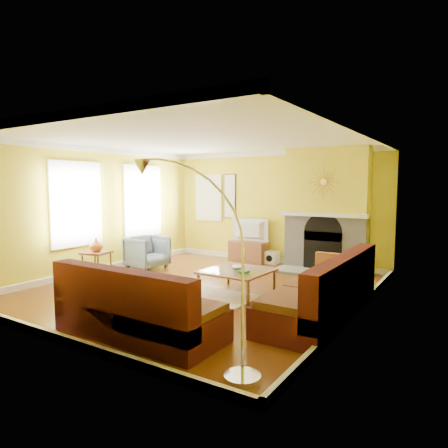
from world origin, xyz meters
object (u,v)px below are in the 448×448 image
Objects in this scene: side_table at (97,265)px; media_console at (248,252)px; coffee_table at (237,281)px; sectional_sofa at (234,282)px; armchair at (147,252)px; arc_lamp at (193,265)px.

media_console is at bearing 60.61° from side_table.
media_console reaches higher than coffee_table.
sectional_sofa is 4.73× the size of armchair.
coffee_table is at bearing 9.70° from side_table.
arc_lamp reaches higher than sectional_sofa.
arc_lamp is at bearing -27.82° from side_table.
media_console is (-1.24, 2.64, 0.04)m from coffee_table.
sectional_sofa reaches higher than side_table.
armchair is 0.37× the size of arc_lamp.
coffee_table is 2.00× the size of side_table.
arc_lamp reaches higher than coffee_table.
arc_lamp is (2.29, -5.30, 0.82)m from media_console.
sectional_sofa is 1.99m from arc_lamp.
arc_lamp is (4.06, -2.14, 0.81)m from side_table.
sectional_sofa is at bearing -5.68° from side_table.
side_table is at bearing -119.39° from media_console.
sectional_sofa is 1.00m from coffee_table.
coffee_table is 1.33× the size of armchair.
side_table is 0.25× the size of arc_lamp.
side_table is (-3.47, 0.35, -0.18)m from sectional_sofa.
arc_lamp is at bearing -66.65° from media_console.
media_console is at bearing -33.71° from armchair.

